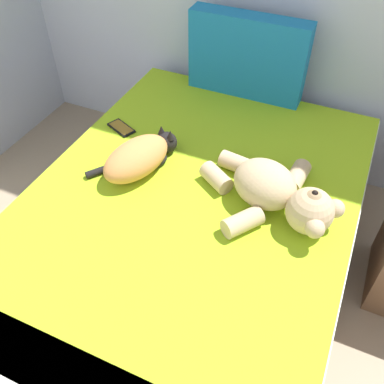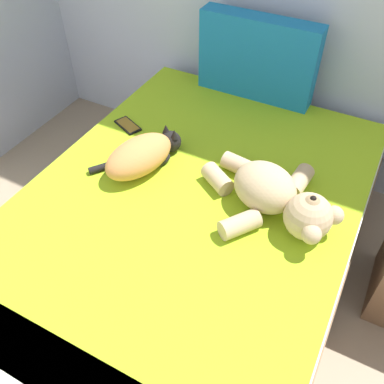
# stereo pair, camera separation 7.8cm
# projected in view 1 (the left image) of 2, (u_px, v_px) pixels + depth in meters

# --- Properties ---
(bed) EXTENTS (1.38, 2.01, 0.52)m
(bed) POSITION_uv_depth(u_px,v_px,m) (185.00, 246.00, 1.90)
(bed) COLOR brown
(bed) RESTS_ON ground_plane
(patterned_cushion) EXTENTS (0.62, 0.12, 0.43)m
(patterned_cushion) POSITION_uv_depth(u_px,v_px,m) (247.00, 56.00, 2.19)
(patterned_cushion) COLOR #1972AD
(patterned_cushion) RESTS_ON bed
(cat) EXTENTS (0.33, 0.42, 0.15)m
(cat) POSITION_uv_depth(u_px,v_px,m) (139.00, 157.00, 1.83)
(cat) COLOR #D18447
(cat) RESTS_ON bed
(teddy_bear) EXTENTS (0.61, 0.51, 0.20)m
(teddy_bear) POSITION_uv_depth(u_px,v_px,m) (277.00, 193.00, 1.65)
(teddy_bear) COLOR tan
(teddy_bear) RESTS_ON bed
(cell_phone) EXTENTS (0.16, 0.13, 0.01)m
(cell_phone) POSITION_uv_depth(u_px,v_px,m) (121.00, 128.00, 2.09)
(cell_phone) COLOR black
(cell_phone) RESTS_ON bed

